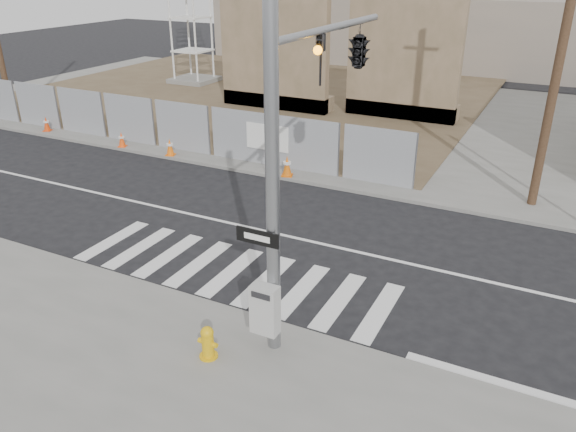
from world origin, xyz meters
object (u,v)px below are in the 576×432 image
at_px(traffic_cone_b, 122,139).
at_px(traffic_cone_c, 170,147).
at_px(traffic_cone_d, 287,166).
at_px(signal_pole, 333,93).
at_px(traffic_cone_a, 46,124).
at_px(fire_hydrant, 208,342).

relative_size(traffic_cone_b, traffic_cone_c, 0.92).
bearing_deg(traffic_cone_d, traffic_cone_c, 180.00).
distance_m(signal_pole, traffic_cone_a, 18.67).
xyz_separation_m(fire_hydrant, traffic_cone_b, (-11.15, 9.94, -0.04)).
bearing_deg(traffic_cone_d, fire_hydrant, -71.70).
xyz_separation_m(traffic_cone_c, traffic_cone_d, (5.32, 0.00, 0.04)).
xyz_separation_m(fire_hydrant, traffic_cone_a, (-15.94, 10.24, -0.02)).
distance_m(fire_hydrant, traffic_cone_a, 18.94).
bearing_deg(signal_pole, traffic_cone_d, 124.35).
bearing_deg(traffic_cone_b, traffic_cone_c, 0.00).
height_order(fire_hydrant, traffic_cone_d, traffic_cone_d).
relative_size(signal_pole, traffic_cone_d, 9.11).
relative_size(traffic_cone_a, traffic_cone_d, 0.88).
xyz_separation_m(traffic_cone_b, traffic_cone_c, (2.54, 0.00, 0.03)).
bearing_deg(traffic_cone_c, traffic_cone_b, 180.00).
xyz_separation_m(signal_pole, traffic_cone_a, (-16.93, 6.56, -4.33)).
height_order(fire_hydrant, traffic_cone_a, fire_hydrant).
bearing_deg(traffic_cone_b, traffic_cone_a, 176.44).
bearing_deg(fire_hydrant, traffic_cone_a, 149.91).
bearing_deg(traffic_cone_c, signal_pole, -33.13).
height_order(signal_pole, traffic_cone_a, signal_pole).
distance_m(traffic_cone_a, traffic_cone_d, 12.65).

